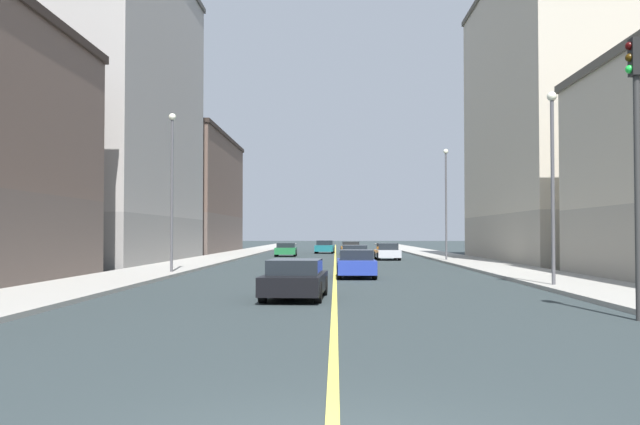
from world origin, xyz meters
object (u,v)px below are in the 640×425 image
(car_orange, at_px, (351,248))
(car_black, at_px, (295,279))
(building_left_mid, at_px, (573,117))
(car_green, at_px, (286,250))
(traffic_light_left_near, at_px, (637,140))
(street_lamp_right_near, at_px, (172,177))
(street_lamp_left_near, at_px, (553,168))
(street_lamp_left_far, at_px, (446,194))
(building_right_distant, at_px, (174,194))
(car_white, at_px, (354,256))
(building_right_midblock, at_px, (92,109))
(car_blue, at_px, (356,264))
(car_silver, at_px, (387,252))
(car_teal, at_px, (325,247))

(car_orange, height_order, car_black, car_orange)
(building_left_mid, height_order, car_green, building_left_mid)
(traffic_light_left_near, bearing_deg, street_lamp_right_near, 129.59)
(street_lamp_left_near, distance_m, car_black, 11.16)
(street_lamp_left_near, relative_size, street_lamp_left_far, 0.89)
(building_right_distant, relative_size, car_white, 5.49)
(street_lamp_left_near, bearing_deg, building_right_midblock, 137.44)
(building_right_midblock, height_order, car_green, building_right_midblock)
(traffic_light_left_near, height_order, car_green, traffic_light_left_near)
(building_right_distant, distance_m, street_lamp_right_near, 42.04)
(car_white, bearing_deg, traffic_light_left_near, -77.95)
(building_left_mid, bearing_deg, building_right_midblock, -176.99)
(building_right_midblock, distance_m, car_blue, 27.24)
(car_blue, distance_m, car_silver, 22.94)
(building_right_midblock, height_order, street_lamp_left_far, building_right_midblock)
(car_white, xyz_separation_m, car_green, (-5.70, 19.67, -0.06))
(building_right_midblock, bearing_deg, car_black, -59.96)
(building_right_midblock, bearing_deg, street_lamp_right_near, -58.11)
(car_orange, bearing_deg, car_black, -93.29)
(building_left_mid, height_order, car_teal, building_left_mid)
(street_lamp_left_near, distance_m, street_lamp_left_far, 25.90)
(building_left_mid, bearing_deg, street_lamp_right_near, -146.94)
(building_right_midblock, xyz_separation_m, traffic_light_left_near, (24.63, -33.47, -6.68))
(building_left_mid, bearing_deg, traffic_light_left_near, -106.20)
(building_right_distant, bearing_deg, car_black, -73.34)
(street_lamp_left_near, height_order, car_black, street_lamp_left_near)
(car_white, bearing_deg, car_blue, -91.12)
(street_lamp_left_near, distance_m, car_white, 19.73)
(street_lamp_left_far, xyz_separation_m, car_orange, (-6.70, 17.40, -4.39))
(traffic_light_left_near, relative_size, car_orange, 1.51)
(car_orange, relative_size, car_silver, 1.09)
(car_white, relative_size, car_green, 1.10)
(building_right_distant, height_order, car_blue, building_right_distant)
(building_right_midblock, bearing_deg, street_lamp_left_far, 5.22)
(car_teal, bearing_deg, building_left_mid, -50.74)
(street_lamp_left_far, bearing_deg, building_right_midblock, -174.78)
(street_lamp_left_near, height_order, car_blue, street_lamp_left_near)
(building_left_mid, relative_size, street_lamp_left_near, 3.28)
(car_green, bearing_deg, traffic_light_left_near, -76.24)
(building_right_midblock, distance_m, car_green, 21.82)
(building_left_mid, bearing_deg, street_lamp_left_near, -110.01)
(car_teal, bearing_deg, traffic_light_left_near, -81.86)
(car_teal, height_order, car_silver, car_teal)
(car_teal, relative_size, car_black, 1.00)
(car_silver, bearing_deg, building_right_midblock, -165.55)
(building_right_distant, xyz_separation_m, car_silver, (21.53, -20.58, -5.69))
(car_blue, xyz_separation_m, car_black, (-2.24, -10.83, -0.01))
(building_right_midblock, bearing_deg, building_right_distant, 90.00)
(car_orange, distance_m, car_white, 25.25)
(building_right_midblock, relative_size, car_orange, 5.31)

